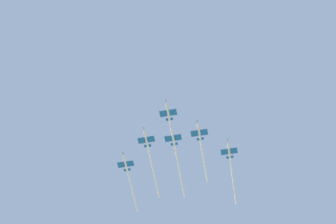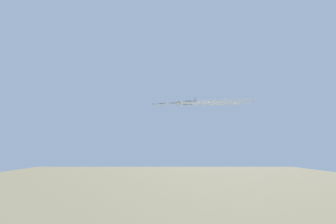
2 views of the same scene
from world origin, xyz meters
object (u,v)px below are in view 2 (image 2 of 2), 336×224
at_px(jet_starboard_outer, 205,101).
at_px(jet_center_rear, 219,104).
at_px(jet_port_inner, 186,103).
at_px(jet_starboard_inner, 200,104).
at_px(jet_port_outer, 198,103).
at_px(jet_lead, 174,103).

xyz_separation_m(jet_starboard_outer, jet_center_rear, (-17.83, 47.58, 1.28)).
height_order(jet_port_inner, jet_starboard_outer, jet_port_inner).
bearing_deg(jet_starboard_inner, jet_center_rear, -39.75).
distance_m(jet_port_inner, jet_center_rear, 40.25).
xyz_separation_m(jet_starboard_inner, jet_port_outer, (5.55, -11.51, 0.19)).
xyz_separation_m(jet_port_inner, jet_starboard_inner, (-6.17, 24.75, 0.53)).
bearing_deg(jet_port_inner, jet_port_outer, -16.67).
distance_m(jet_port_outer, jet_center_rear, 27.00).
distance_m(jet_lead, jet_center_rear, 35.73).
xyz_separation_m(jet_lead, jet_center_rear, (15.30, 32.28, 0.44)).
relative_size(jet_port_inner, jet_port_outer, 0.85).
distance_m(jet_port_inner, jet_starboard_outer, 18.91).
bearing_deg(jet_starboard_inner, jet_lead, 131.09).
xyz_separation_m(jet_starboard_inner, jet_center_rear, (5.76, 15.48, 0.63)).
bearing_deg(jet_center_rear, jet_starboard_outer, -178.79).
bearing_deg(jet_starboard_outer, jet_starboard_inner, 16.99).
bearing_deg(jet_port_outer, jet_starboard_inner, 6.42).
height_order(jet_starboard_inner, jet_port_outer, jet_port_outer).
bearing_deg(jet_port_inner, jet_center_rear, -18.76).
bearing_deg(jet_center_rear, jet_port_outer, 160.22).
xyz_separation_m(jet_lead, jet_starboard_outer, (33.13, -15.30, -0.83)).
height_order(jet_lead, jet_center_rear, jet_center_rear).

